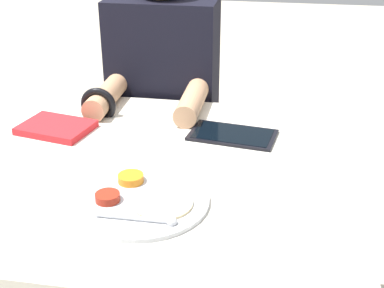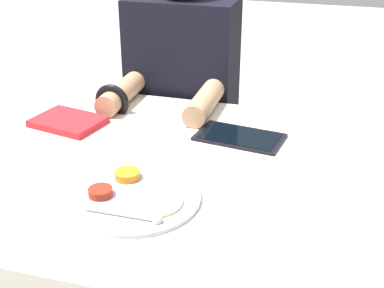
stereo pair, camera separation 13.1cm
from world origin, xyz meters
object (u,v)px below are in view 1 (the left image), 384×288
object	(u,v)px
tablet_device	(233,135)
person_diner	(165,134)
thali_tray	(141,200)
red_notebook	(56,128)

from	to	relation	value
tablet_device	person_diner	bearing A→B (deg)	127.48
thali_tray	person_diner	size ratio (longest dim) A/B	0.25
red_notebook	tablet_device	bearing A→B (deg)	5.39
person_diner	tablet_device	bearing A→B (deg)	-52.52
tablet_device	person_diner	size ratio (longest dim) A/B	0.21
thali_tray	person_diner	distance (m)	0.77
tablet_device	person_diner	xyz separation A→B (m)	(-0.28, 0.36, -0.19)
thali_tray	person_diner	world-z (taller)	person_diner
thali_tray	red_notebook	bearing A→B (deg)	135.37
tablet_device	thali_tray	bearing A→B (deg)	-113.62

